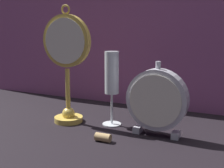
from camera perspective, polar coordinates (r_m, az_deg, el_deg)
ground_plane at (r=0.89m, az=-2.19°, el=-8.88°), size 4.00×4.00×0.00m
fabric_backdrop_drape at (r=1.14m, az=5.31°, el=10.07°), size 1.40×0.01×0.57m
pocket_watch_on_stand at (r=0.96m, az=-8.25°, el=3.85°), size 0.16×0.09×0.36m
mantel_clock_silver at (r=0.85m, az=8.23°, el=-2.95°), size 0.17×0.04×0.21m
champagne_flute at (r=0.92m, az=-0.01°, el=1.07°), size 0.06×0.06×0.22m
wine_cork at (r=0.83m, az=-1.65°, el=-9.74°), size 0.04×0.02×0.02m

